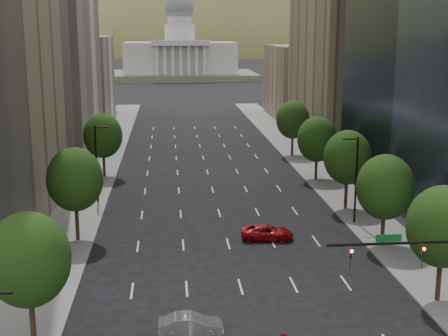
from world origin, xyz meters
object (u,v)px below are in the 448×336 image
object	(u,v)px
capitol	(180,57)
car_silver	(191,325)
car_red_far	(267,232)
traffic_signal	(430,267)

from	to	relation	value
capitol	car_silver	xyz separation A→B (m)	(-4.13, -217.10, -7.88)
capitol	car_silver	distance (m)	217.29
car_silver	car_red_far	size ratio (longest dim) A/B	0.85
capitol	traffic_signal	bearing A→B (deg)	-87.26
capitol	car_silver	bearing A→B (deg)	-91.09
traffic_signal	capitol	world-z (taller)	capitol
car_silver	car_red_far	xyz separation A→B (m)	(7.93, 18.28, -0.01)
car_silver	car_red_far	bearing A→B (deg)	-22.63
car_red_far	car_silver	bearing A→B (deg)	161.51
traffic_signal	car_red_far	world-z (taller)	traffic_signal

